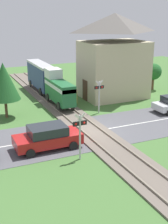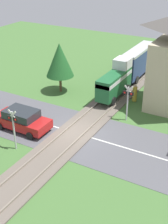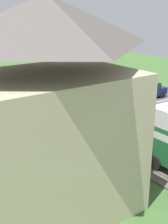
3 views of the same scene
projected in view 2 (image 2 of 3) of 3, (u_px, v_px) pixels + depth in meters
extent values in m
plane|color=#426B33|center=(75.00, 133.00, 23.59)|extent=(60.00, 60.00, 0.00)
cube|color=#515156|center=(75.00, 133.00, 23.58)|extent=(48.00, 6.40, 0.02)
cube|color=silver|center=(75.00, 133.00, 23.58)|extent=(48.00, 0.12, 0.00)
cube|color=#665B51|center=(75.00, 132.00, 23.56)|extent=(2.80, 48.00, 0.12)
cube|color=slate|center=(67.00, 129.00, 23.81)|extent=(0.10, 48.00, 0.12)
cube|color=slate|center=(84.00, 134.00, 23.19)|extent=(0.10, 48.00, 0.12)
cube|color=#1E6033|center=(114.00, 83.00, 28.19)|extent=(1.35, 5.02, 1.90)
cube|color=silver|center=(115.00, 78.00, 27.95)|extent=(1.37, 5.02, 0.36)
cube|color=silver|center=(123.00, 63.00, 28.86)|extent=(1.35, 1.61, 0.90)
cylinder|color=black|center=(99.00, 98.00, 27.71)|extent=(0.14, 0.76, 0.76)
cylinder|color=black|center=(114.00, 101.00, 27.08)|extent=(0.14, 0.76, 0.76)
cylinder|color=black|center=(114.00, 85.00, 30.19)|extent=(0.14, 0.76, 0.76)
cylinder|color=black|center=(128.00, 88.00, 29.56)|extent=(0.14, 0.76, 0.76)
cube|color=navy|center=(138.00, 62.00, 32.79)|extent=(1.35, 6.41, 2.40)
cube|color=#BCBCC1|center=(139.00, 49.00, 32.18)|extent=(1.41, 6.41, 0.24)
cylinder|color=black|center=(124.00, 77.00, 32.08)|extent=(0.14, 0.76, 0.76)
cylinder|color=black|center=(137.00, 80.00, 31.46)|extent=(0.14, 0.76, 0.76)
cylinder|color=black|center=(138.00, 66.00, 35.25)|extent=(0.14, 0.76, 0.76)
cylinder|color=black|center=(150.00, 68.00, 34.62)|extent=(0.14, 0.76, 0.76)
cube|color=#A81919|center=(22.00, 121.00, 23.86)|extent=(4.47, 1.89, 0.69)
cube|color=#23282D|center=(21.00, 114.00, 23.56)|extent=(2.46, 1.73, 0.62)
cylinder|color=black|center=(45.00, 125.00, 24.12)|extent=(0.60, 0.18, 0.60)
cylinder|color=black|center=(30.00, 136.00, 22.67)|extent=(0.60, 0.18, 0.60)
cylinder|color=black|center=(16.00, 116.00, 25.38)|extent=(0.60, 0.18, 0.60)
cylinder|color=black|center=(0.00, 126.00, 23.93)|extent=(0.60, 0.18, 0.60)
cylinder|color=#B7B7B7|center=(14.00, 131.00, 21.10)|extent=(0.12, 0.12, 2.92)
cube|color=black|center=(13.00, 119.00, 20.66)|extent=(0.90, 0.08, 0.28)
sphere|color=red|center=(10.00, 118.00, 20.78)|extent=(0.18, 0.18, 0.18)
sphere|color=red|center=(16.00, 120.00, 20.55)|extent=(0.18, 0.18, 0.18)
cube|color=silver|center=(12.00, 115.00, 20.53)|extent=(0.72, 0.04, 0.72)
cube|color=silver|center=(12.00, 115.00, 20.53)|extent=(0.72, 0.04, 0.72)
cylinder|color=#B7B7B7|center=(127.00, 104.00, 24.71)|extent=(0.12, 0.12, 2.92)
cube|color=black|center=(128.00, 93.00, 24.28)|extent=(0.90, 0.08, 0.28)
sphere|color=red|center=(131.00, 94.00, 24.16)|extent=(0.18, 0.18, 0.18)
sphere|color=red|center=(125.00, 92.00, 24.39)|extent=(0.18, 0.18, 0.18)
cube|color=silver|center=(128.00, 90.00, 24.15)|extent=(0.72, 0.04, 0.72)
cube|color=silver|center=(128.00, 90.00, 24.15)|extent=(0.72, 0.04, 0.72)
cube|color=#472D1E|center=(151.00, 91.00, 27.98)|extent=(0.06, 1.10, 2.10)
cylinder|color=gold|center=(135.00, 94.00, 28.26)|extent=(0.40, 0.40, 1.38)
sphere|color=beige|center=(135.00, 86.00, 27.88)|extent=(0.25, 0.25, 0.25)
cylinder|color=brown|center=(61.00, 84.00, 30.10)|extent=(0.24, 0.24, 1.62)
cone|color=#1E5623|center=(60.00, 60.00, 28.99)|extent=(2.62, 2.62, 3.15)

